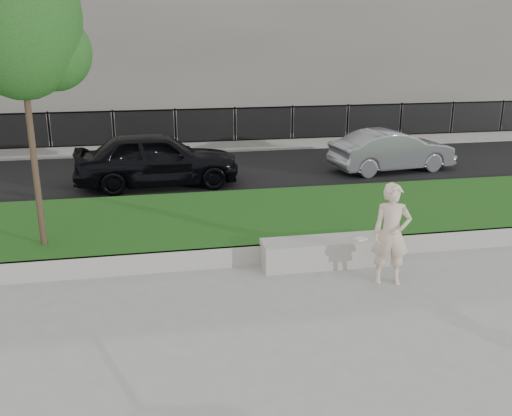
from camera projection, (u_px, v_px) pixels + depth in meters
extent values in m
plane|color=gray|center=(253.00, 289.00, 9.93)|extent=(90.00, 90.00, 0.00)
cube|color=#0E360D|center=(228.00, 223.00, 12.68)|extent=(34.00, 4.00, 0.40)
cube|color=#9B9991|center=(243.00, 256.00, 10.85)|extent=(34.00, 0.08, 0.40)
cube|color=black|center=(203.00, 173.00, 17.89)|extent=(34.00, 7.00, 0.04)
cube|color=gray|center=(191.00, 145.00, 22.10)|extent=(34.00, 3.00, 0.12)
cube|color=slate|center=(193.00, 145.00, 21.11)|extent=(32.00, 0.30, 0.24)
cube|color=black|center=(192.00, 128.00, 20.92)|extent=(32.00, 0.04, 1.50)
cube|color=black|center=(191.00, 109.00, 20.71)|extent=(32.00, 0.05, 0.05)
cube|color=black|center=(193.00, 142.00, 21.07)|extent=(32.00, 0.05, 0.05)
cube|color=#656058|center=(175.00, 15.00, 27.19)|extent=(34.00, 10.00, 10.00)
cube|color=#9B9991|center=(327.00, 252.00, 10.90)|extent=(2.53, 0.63, 0.52)
imported|color=beige|center=(391.00, 234.00, 9.94)|extent=(0.75, 0.59, 1.82)
cube|color=beige|center=(360.00, 239.00, 10.80)|extent=(0.29, 0.26, 0.03)
cylinder|color=#38281C|center=(29.00, 115.00, 10.19)|extent=(0.12, 0.12, 4.91)
ellipsoid|color=#254517|center=(17.00, 17.00, 9.69)|extent=(2.16, 2.16, 2.81)
sphere|color=#254517|center=(53.00, 52.00, 10.14)|extent=(1.38, 1.38, 1.38)
imported|color=black|center=(157.00, 159.00, 16.21)|extent=(4.67, 2.02, 1.57)
imported|color=gray|center=(392.00, 150.00, 17.99)|extent=(4.08, 1.91, 1.29)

